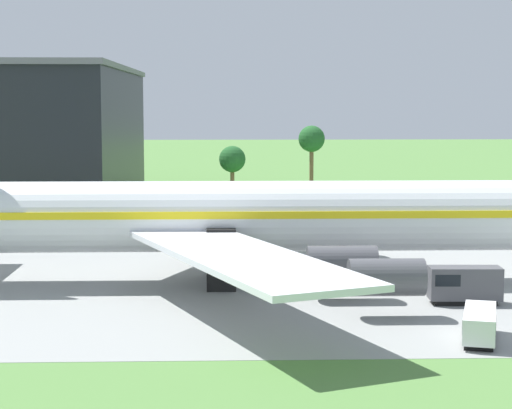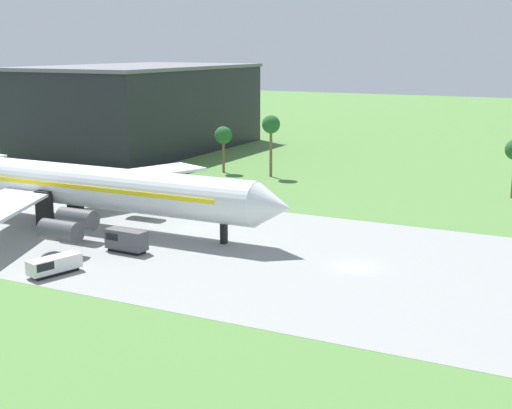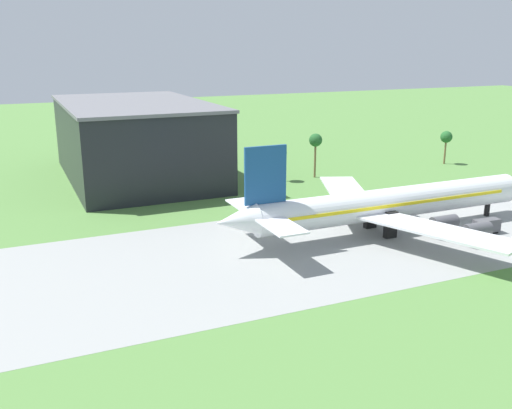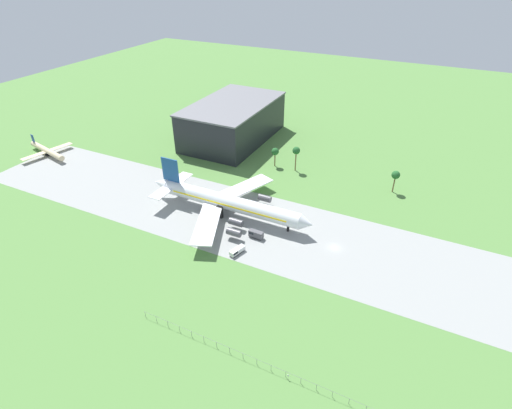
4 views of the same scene
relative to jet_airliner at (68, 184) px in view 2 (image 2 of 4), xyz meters
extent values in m
plane|color=#517F3D|center=(44.86, -1.97, -5.70)|extent=(600.00, 600.00, 0.00)
cube|color=gray|center=(44.86, -1.97, -5.69)|extent=(320.00, 44.00, 0.02)
cylinder|color=white|center=(1.30, 0.00, 0.06)|extent=(59.16, 6.02, 6.02)
cone|color=white|center=(33.29, 0.00, 0.06)|extent=(4.81, 5.90, 5.90)
cube|color=yellow|center=(1.30, 0.00, 0.51)|extent=(50.29, 6.14, 0.60)
cube|color=white|center=(-0.43, 14.10, -0.99)|extent=(17.82, 29.08, 0.44)
cylinder|color=#4C4C51|center=(7.77, -7.22, -2.74)|extent=(5.41, 2.71, 2.71)
cylinder|color=#4C4C51|center=(10.20, -13.23, -2.74)|extent=(5.41, 2.71, 2.71)
cylinder|color=#4C4C51|center=(7.77, 7.22, -2.74)|extent=(5.41, 2.71, 2.71)
cylinder|color=#4C4C51|center=(10.20, 13.23, -2.74)|extent=(5.41, 2.71, 2.71)
cube|color=black|center=(26.15, 0.00, -3.12)|extent=(0.70, 0.90, 5.17)
cube|color=black|center=(-1.66, -3.31, -3.12)|extent=(2.40, 1.20, 5.17)
cube|color=black|center=(-1.66, 3.31, -3.12)|extent=(2.40, 1.20, 5.17)
cube|color=black|center=(17.03, -8.91, -5.50)|extent=(4.73, 1.97, 0.40)
cube|color=#4C4C51|center=(17.03, -8.91, -4.06)|extent=(5.56, 2.20, 2.49)
cube|color=black|center=(15.52, -8.86, -3.69)|extent=(1.99, 2.11, 0.90)
cube|color=black|center=(15.14, -19.96, -5.50)|extent=(3.23, 5.57, 0.40)
cube|color=white|center=(15.14, -19.96, -4.48)|extent=(3.68, 6.52, 1.65)
cube|color=black|center=(14.65, -21.59, -4.23)|extent=(2.57, 2.66, 0.90)
cube|color=black|center=(-34.60, 67.45, 4.31)|extent=(36.00, 60.00, 20.03)
cube|color=slate|center=(-34.60, 67.45, 14.73)|extent=(36.72, 61.20, 0.80)
cylinder|color=brown|center=(10.47, 47.35, -0.79)|extent=(0.56, 0.56, 9.84)
sphere|color=#235B28|center=(10.47, 47.35, 4.73)|extent=(3.60, 3.60, 3.60)
cylinder|color=brown|center=(-0.31, 47.35, -2.16)|extent=(0.56, 0.56, 7.09)
sphere|color=#235B28|center=(-0.31, 47.35, 1.99)|extent=(3.60, 3.60, 3.60)
camera|label=1|loc=(-1.35, -78.15, 9.79)|focal=65.00mm
camera|label=2|loc=(70.52, -79.16, 19.84)|focal=50.00mm
camera|label=3|loc=(-66.94, -87.57, 30.13)|focal=40.00mm
camera|label=4|loc=(68.96, -114.66, 84.25)|focal=28.00mm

